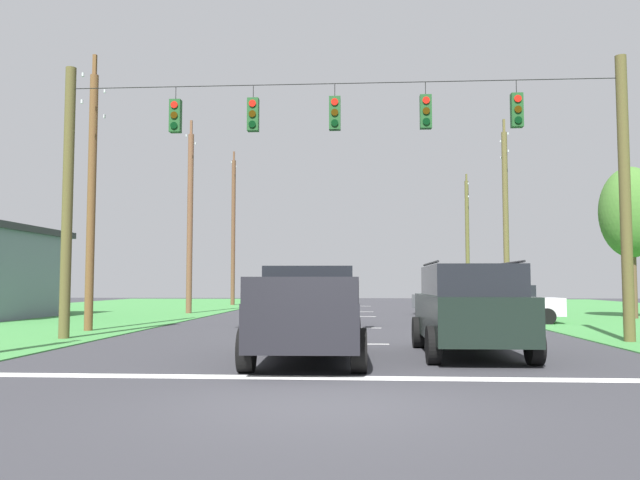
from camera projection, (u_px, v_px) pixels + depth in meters
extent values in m
plane|color=#333338|center=(323.00, 403.00, 8.42)|extent=(120.00, 120.00, 0.00)
cube|color=white|center=(331.00, 378.00, 10.66)|extent=(12.94, 0.45, 0.01)
cube|color=white|center=(341.00, 344.00, 16.64)|extent=(2.50, 0.15, 0.01)
cube|color=white|center=(346.00, 328.00, 22.62)|extent=(2.50, 0.15, 0.01)
cube|color=white|center=(350.00, 316.00, 30.43)|extent=(2.50, 0.15, 0.01)
cube|color=white|center=(351.00, 312.00, 35.49)|extent=(2.50, 0.15, 0.01)
cube|color=white|center=(353.00, 306.00, 44.34)|extent=(2.50, 0.15, 0.01)
cylinder|color=brown|center=(67.00, 202.00, 18.24)|extent=(0.30, 0.30, 7.88)
cylinder|color=brown|center=(625.00, 197.00, 17.26)|extent=(0.30, 0.30, 7.88)
cylinder|color=black|center=(338.00, 84.00, 17.98)|extent=(15.63, 0.02, 0.02)
cylinder|color=black|center=(176.00, 93.00, 18.26)|extent=(0.02, 0.02, 0.39)
cube|color=#19471E|center=(175.00, 116.00, 18.21)|extent=(0.32, 0.24, 0.95)
cylinder|color=red|center=(174.00, 105.00, 18.09)|extent=(0.20, 0.04, 0.20)
cylinder|color=#352203|center=(174.00, 115.00, 18.07)|extent=(0.20, 0.04, 0.20)
cylinder|color=black|center=(174.00, 125.00, 18.05)|extent=(0.20, 0.04, 0.20)
cylinder|color=black|center=(253.00, 92.00, 18.12)|extent=(0.02, 0.02, 0.39)
cube|color=#19471E|center=(253.00, 115.00, 18.07)|extent=(0.32, 0.24, 0.95)
cylinder|color=red|center=(252.00, 103.00, 17.95)|extent=(0.20, 0.04, 0.20)
cylinder|color=#352203|center=(252.00, 114.00, 17.93)|extent=(0.20, 0.04, 0.20)
cylinder|color=black|center=(252.00, 124.00, 17.91)|extent=(0.20, 0.04, 0.20)
cylinder|color=black|center=(335.00, 90.00, 17.97)|extent=(0.02, 0.02, 0.39)
cube|color=#19471E|center=(335.00, 113.00, 17.92)|extent=(0.32, 0.24, 0.95)
cylinder|color=red|center=(335.00, 102.00, 17.80)|extent=(0.20, 0.04, 0.20)
cylinder|color=#352203|center=(335.00, 112.00, 17.78)|extent=(0.20, 0.04, 0.20)
cylinder|color=black|center=(335.00, 123.00, 17.76)|extent=(0.20, 0.04, 0.20)
cylinder|color=black|center=(425.00, 89.00, 17.81)|extent=(0.02, 0.02, 0.39)
cube|color=#19471E|center=(426.00, 112.00, 17.76)|extent=(0.32, 0.24, 0.95)
cylinder|color=red|center=(426.00, 100.00, 17.64)|extent=(0.20, 0.04, 0.20)
cylinder|color=#352203|center=(426.00, 111.00, 17.62)|extent=(0.20, 0.04, 0.20)
cylinder|color=black|center=(426.00, 121.00, 17.60)|extent=(0.20, 0.04, 0.20)
cylinder|color=black|center=(516.00, 87.00, 17.65)|extent=(0.02, 0.02, 0.39)
cube|color=#19471E|center=(517.00, 110.00, 17.61)|extent=(0.32, 0.24, 0.95)
cylinder|color=red|center=(518.00, 99.00, 17.49)|extent=(0.20, 0.04, 0.20)
cylinder|color=#352203|center=(518.00, 109.00, 17.47)|extent=(0.20, 0.04, 0.20)
cylinder|color=black|center=(518.00, 120.00, 17.45)|extent=(0.20, 0.04, 0.20)
cube|color=black|center=(308.00, 320.00, 13.13)|extent=(2.16, 5.46, 0.85)
cube|color=black|center=(309.00, 283.00, 13.83)|extent=(1.91, 1.95, 0.70)
cube|color=black|center=(254.00, 289.00, 11.86)|extent=(0.17, 2.38, 0.45)
cube|color=black|center=(354.00, 290.00, 11.80)|extent=(0.17, 2.38, 0.45)
cube|color=black|center=(300.00, 290.00, 10.54)|extent=(1.96, 0.16, 0.45)
cylinder|color=black|center=(270.00, 334.00, 14.97)|extent=(0.30, 0.81, 0.80)
cylinder|color=black|center=(354.00, 334.00, 14.90)|extent=(0.30, 0.81, 0.80)
cylinder|color=black|center=(247.00, 350.00, 11.31)|extent=(0.30, 0.81, 0.80)
cylinder|color=black|center=(359.00, 350.00, 11.24)|extent=(0.30, 0.81, 0.80)
cube|color=black|center=(469.00, 317.00, 14.03)|extent=(1.95, 4.80, 0.95)
cube|color=black|center=(470.00, 280.00, 13.93)|extent=(1.80, 3.20, 0.65)
cylinder|color=black|center=(430.00, 263.00, 14.01)|extent=(0.05, 2.72, 0.05)
cylinder|color=black|center=(508.00, 263.00, 13.91)|extent=(0.05, 2.72, 0.05)
cylinder|color=black|center=(418.00, 332.00, 15.68)|extent=(0.26, 0.76, 0.76)
cylinder|color=black|center=(498.00, 333.00, 15.56)|extent=(0.26, 0.76, 0.76)
cylinder|color=black|center=(433.00, 345.00, 12.43)|extent=(0.26, 0.76, 0.76)
cylinder|color=black|center=(535.00, 346.00, 12.31)|extent=(0.26, 0.76, 0.76)
cube|color=silver|center=(326.00, 307.00, 24.41)|extent=(1.90, 4.34, 0.70)
cube|color=black|center=(326.00, 292.00, 24.45)|extent=(1.67, 2.14, 0.50)
cylinder|color=black|center=(350.00, 318.00, 22.94)|extent=(0.23, 0.64, 0.64)
cylinder|color=black|center=(300.00, 318.00, 23.01)|extent=(0.23, 0.64, 0.64)
cylinder|color=black|center=(349.00, 315.00, 25.77)|extent=(0.23, 0.64, 0.64)
cylinder|color=black|center=(305.00, 315.00, 25.84)|extent=(0.23, 0.64, 0.64)
cube|color=slate|center=(457.00, 301.00, 32.22)|extent=(4.45, 2.20, 0.70)
cube|color=black|center=(457.00, 290.00, 32.26)|extent=(2.25, 1.81, 0.50)
cylinder|color=black|center=(480.00, 308.00, 33.14)|extent=(0.66, 0.28, 0.64)
cylinder|color=black|center=(490.00, 309.00, 31.34)|extent=(0.66, 0.28, 0.64)
cylinder|color=black|center=(426.00, 308.00, 33.04)|extent=(0.66, 0.28, 0.64)
cylinder|color=black|center=(433.00, 309.00, 31.25)|extent=(0.66, 0.28, 0.64)
cube|color=silver|center=(504.00, 306.00, 25.22)|extent=(4.32, 1.86, 0.70)
cube|color=black|center=(504.00, 291.00, 25.26)|extent=(2.12, 1.65, 0.50)
cylinder|color=black|center=(535.00, 314.00, 25.99)|extent=(0.64, 0.23, 0.64)
cylinder|color=black|center=(547.00, 317.00, 24.20)|extent=(0.64, 0.23, 0.64)
cylinder|color=black|center=(465.00, 314.00, 26.20)|extent=(0.64, 0.23, 0.64)
cylinder|color=black|center=(472.00, 316.00, 24.41)|extent=(0.64, 0.23, 0.64)
cylinder|color=brown|center=(506.00, 222.00, 33.21)|extent=(0.30, 0.30, 9.57)
cube|color=brown|center=(504.00, 140.00, 33.51)|extent=(0.12, 0.12, 2.21)
cylinder|color=#B2B7BC|center=(500.00, 141.00, 34.39)|extent=(0.08, 0.08, 0.12)
cylinder|color=#B2B7BC|center=(508.00, 134.00, 32.63)|extent=(0.08, 0.08, 0.12)
cube|color=brown|center=(504.00, 157.00, 33.44)|extent=(0.12, 0.12, 2.17)
cylinder|color=#B2B7BC|center=(501.00, 158.00, 34.32)|extent=(0.08, 0.08, 0.12)
cylinder|color=#B2B7BC|center=(508.00, 151.00, 32.59)|extent=(0.08, 0.08, 0.12)
cylinder|color=brown|center=(467.00, 243.00, 44.20)|extent=(0.28, 0.28, 8.76)
cube|color=brown|center=(466.00, 187.00, 44.47)|extent=(0.12, 0.12, 1.81)
cylinder|color=#B2B7BC|center=(465.00, 187.00, 45.20)|extent=(0.08, 0.08, 0.12)
cylinder|color=#B2B7BC|center=(468.00, 183.00, 43.76)|extent=(0.08, 0.08, 0.12)
cube|color=brown|center=(467.00, 199.00, 44.41)|extent=(0.12, 0.12, 1.83)
cylinder|color=#B2B7BC|center=(465.00, 199.00, 45.15)|extent=(0.08, 0.08, 0.12)
cylinder|color=#B2B7BC|center=(468.00, 196.00, 43.69)|extent=(0.08, 0.08, 0.12)
cylinder|color=brown|center=(91.00, 202.00, 21.24)|extent=(0.28, 0.28, 8.66)
cube|color=brown|center=(94.00, 87.00, 21.51)|extent=(0.12, 0.12, 2.22)
cylinder|color=#B2B7BC|center=(105.00, 91.00, 22.40)|extent=(0.08, 0.08, 0.12)
cylinder|color=#B2B7BC|center=(83.00, 75.00, 20.63)|extent=(0.08, 0.08, 0.12)
cube|color=brown|center=(94.00, 113.00, 21.45)|extent=(0.12, 0.12, 2.28)
cylinder|color=#B2B7BC|center=(104.00, 116.00, 22.36)|extent=(0.08, 0.08, 0.12)
cylinder|color=#B2B7BC|center=(82.00, 102.00, 20.55)|extent=(0.08, 0.08, 0.12)
cylinder|color=brown|center=(190.00, 223.00, 33.48)|extent=(0.30, 0.30, 9.53)
cube|color=brown|center=(191.00, 142.00, 33.78)|extent=(0.12, 0.12, 2.32)
cylinder|color=#B2B7BC|center=(196.00, 143.00, 34.71)|extent=(0.08, 0.08, 0.12)
cylinder|color=#B2B7BC|center=(186.00, 136.00, 32.86)|extent=(0.08, 0.08, 0.12)
cylinder|color=brown|center=(233.00, 232.00, 46.27)|extent=(0.30, 0.30, 10.62)
cube|color=brown|center=(234.00, 166.00, 46.60)|extent=(0.12, 0.12, 2.14)
cylinder|color=#B2B7BC|center=(236.00, 166.00, 47.46)|extent=(0.08, 0.08, 0.12)
cylinder|color=#B2B7BC|center=(232.00, 162.00, 45.76)|extent=(0.08, 0.08, 0.12)
cylinder|color=brown|center=(633.00, 278.00, 28.38)|extent=(0.34, 0.34, 3.66)
ellipsoid|color=#3F6E2B|center=(631.00, 212.00, 28.58)|extent=(2.72, 2.72, 4.12)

